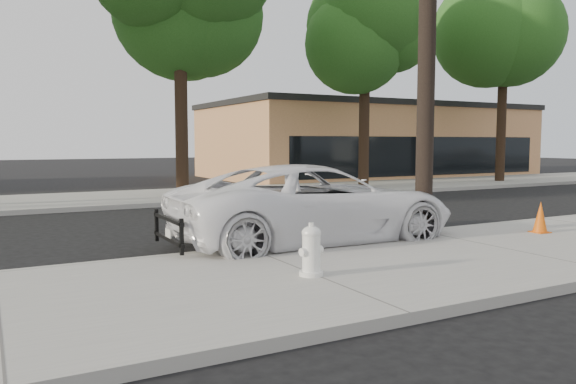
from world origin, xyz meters
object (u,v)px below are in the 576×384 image
object	(u,v)px
police_cruiser	(315,204)
fire_hydrant	(311,252)
utility_pole	(428,4)
traffic_cone	(540,217)

from	to	relation	value
police_cruiser	fire_hydrant	size ratio (longest dim) A/B	8.12
utility_pole	fire_hydrant	size ratio (longest dim) A/B	12.75
fire_hydrant	traffic_cone	size ratio (longest dim) A/B	1.08
traffic_cone	police_cruiser	bearing A→B (deg)	158.01
utility_pole	police_cruiser	bearing A→B (deg)	153.34
utility_pole	traffic_cone	bearing A→B (deg)	-18.09
utility_pole	police_cruiser	size ratio (longest dim) A/B	1.57
utility_pole	traffic_cone	world-z (taller)	utility_pole
fire_hydrant	traffic_cone	world-z (taller)	fire_hydrant
fire_hydrant	utility_pole	bearing A→B (deg)	17.70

